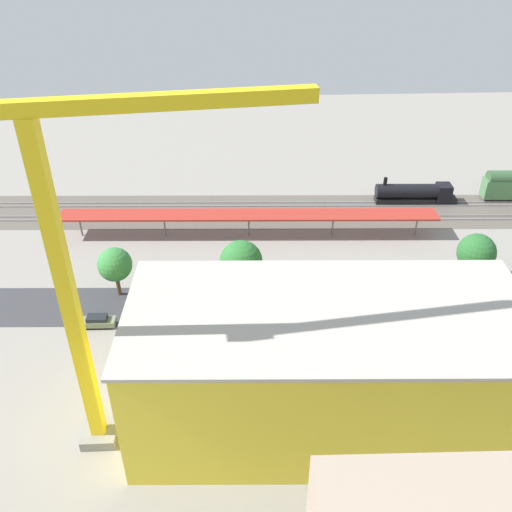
# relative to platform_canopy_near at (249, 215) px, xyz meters

# --- Properties ---
(ground_plane) EXTENTS (192.78, 192.78, 0.00)m
(ground_plane) POSITION_rel_platform_canopy_near_xyz_m (-8.06, 15.10, -3.93)
(ground_plane) COLOR gray
(ground_plane) RESTS_ON ground
(rail_bed) EXTENTS (120.96, 18.66, 0.01)m
(rail_bed) POSITION_rel_platform_canopy_near_xyz_m (-8.06, -8.19, -3.92)
(rail_bed) COLOR #5B544C
(rail_bed) RESTS_ON ground
(street_asphalt) EXTENTS (120.76, 14.26, 0.01)m
(street_asphalt) POSITION_rel_platform_canopy_near_xyz_m (-8.06, 20.31, -3.92)
(street_asphalt) COLOR #38383D
(street_asphalt) RESTS_ON ground
(track_rails) EXTENTS (120.38, 12.23, 0.12)m
(track_rails) POSITION_rel_platform_canopy_near_xyz_m (-8.06, -8.19, -3.75)
(track_rails) COLOR #9E9EA8
(track_rails) RESTS_ON ground
(platform_canopy_near) EXTENTS (64.42, 6.91, 4.12)m
(platform_canopy_near) POSITION_rel_platform_canopy_near_xyz_m (0.00, 0.00, 0.00)
(platform_canopy_near) COLOR #A82D23
(platform_canopy_near) RESTS_ON ground
(locomotive) EXTENTS (15.65, 3.44, 5.12)m
(locomotive) POSITION_rel_platform_canopy_near_xyz_m (-32.61, -10.89, -2.09)
(locomotive) COLOR black
(locomotive) RESTS_ON ground
(parked_car_0) EXTENTS (4.38, 1.95, 1.81)m
(parked_car_0) POSITION_rel_platform_canopy_near_xyz_m (-30.95, 23.90, -3.12)
(parked_car_0) COLOR black
(parked_car_0) RESTS_ON ground
(parked_car_1) EXTENTS (4.53, 2.04, 1.76)m
(parked_car_1) POSITION_rel_platform_canopy_near_xyz_m (-23.93, 23.66, -3.14)
(parked_car_1) COLOR black
(parked_car_1) RESTS_ON ground
(parked_car_2) EXTENTS (4.09, 1.90, 1.59)m
(parked_car_2) POSITION_rel_platform_canopy_near_xyz_m (-16.50, 23.49, -3.21)
(parked_car_2) COLOR black
(parked_car_2) RESTS_ON ground
(parked_car_3) EXTENTS (4.41, 1.88, 1.69)m
(parked_car_3) POSITION_rel_platform_canopy_near_xyz_m (-8.91, 23.42, -3.19)
(parked_car_3) COLOR black
(parked_car_3) RESTS_ON ground
(parked_car_4) EXTENTS (4.52, 2.18, 1.74)m
(parked_car_4) POSITION_rel_platform_canopy_near_xyz_m (-0.87, 23.84, -3.16)
(parked_car_4) COLOR black
(parked_car_4) RESTS_ON ground
(parked_car_5) EXTENTS (4.73, 2.00, 1.69)m
(parked_car_5) POSITION_rel_platform_canopy_near_xyz_m (6.11, 23.83, -3.16)
(parked_car_5) COLOR black
(parked_car_5) RESTS_ON ground
(parked_car_6) EXTENTS (4.66, 1.79, 1.66)m
(parked_car_6) POSITION_rel_platform_canopy_near_xyz_m (13.30, 23.75, -3.19)
(parked_car_6) COLOR black
(parked_car_6) RESTS_ON ground
(parked_car_7) EXTENTS (4.84, 1.83, 1.71)m
(parked_car_7) POSITION_rel_platform_canopy_near_xyz_m (21.42, 23.32, -3.16)
(parked_car_7) COLOR black
(parked_car_7) RESTS_ON ground
(construction_building) EXTENTS (40.85, 19.26, 14.52)m
(construction_building) POSITION_rel_platform_canopy_near_xyz_m (-6.58, 40.07, 3.34)
(construction_building) COLOR yellow
(construction_building) RESTS_ON ground
(construction_roof_slab) EXTENTS (41.47, 19.88, 0.40)m
(construction_roof_slab) POSITION_rel_platform_canopy_near_xyz_m (-6.58, 40.07, 10.80)
(construction_roof_slab) COLOR #B7B2A8
(construction_roof_slab) RESTS_ON construction_building
(tower_crane) EXTENTS (27.53, 5.03, 37.06)m
(tower_crane) POSITION_rel_platform_canopy_near_xyz_m (15.34, 41.71, 18.14)
(tower_crane) COLOR gray
(tower_crane) RESTS_ON ground
(box_truck_0) EXTENTS (8.66, 2.88, 3.28)m
(box_truck_0) POSITION_rel_platform_canopy_near_xyz_m (-4.79, 24.49, -2.29)
(box_truck_0) COLOR black
(box_truck_0) RESTS_ON ground
(box_truck_1) EXTENTS (8.33, 2.72, 3.60)m
(box_truck_1) POSITION_rel_platform_canopy_near_xyz_m (6.15, 26.25, -2.18)
(box_truck_1) COLOR black
(box_truck_1) RESTS_ON ground
(street_tree_0) EXTENTS (6.24, 6.24, 8.21)m
(street_tree_0) POSITION_rel_platform_canopy_near_xyz_m (1.67, 16.00, 1.15)
(street_tree_0) COLOR brown
(street_tree_0) RESTS_ON ground
(street_tree_1) EXTENTS (4.94, 4.94, 7.75)m
(street_tree_1) POSITION_rel_platform_canopy_near_xyz_m (19.68, 16.17, 1.32)
(street_tree_1) COLOR brown
(street_tree_1) RESTS_ON ground
(street_tree_2) EXTENTS (5.67, 5.67, 7.84)m
(street_tree_2) POSITION_rel_platform_canopy_near_xyz_m (-33.25, 15.13, 1.07)
(street_tree_2) COLOR brown
(street_tree_2) RESTS_ON ground
(traffic_light) EXTENTS (0.50, 0.36, 6.31)m
(traffic_light) POSITION_rel_platform_canopy_near_xyz_m (6.68, 25.21, 0.29)
(traffic_light) COLOR #333333
(traffic_light) RESTS_ON ground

